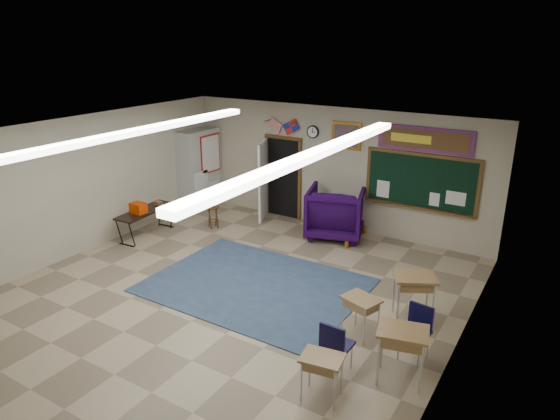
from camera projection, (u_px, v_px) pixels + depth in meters
The scene contains 24 objects.
floor at pixel (221, 300), 9.14m from camera, with size 9.00×9.00×0.00m, color #9D8B6C.
back_wall at pixel (332, 168), 12.25m from camera, with size 8.00×0.04×3.00m, color #B8AE95.
left_wall at pixel (70, 189), 10.62m from camera, with size 0.04×9.00×3.00m, color #B8AE95.
right_wall at pixel (454, 281), 6.66m from camera, with size 0.04×9.00×3.00m, color #B8AE95.
ceiling at pixel (214, 139), 8.14m from camera, with size 8.00×9.00×0.04m, color beige.
area_rug at pixel (255, 285), 9.68m from camera, with size 4.00×3.00×0.02m, color #374D69.
fluorescent_strips at pixel (214, 142), 8.16m from camera, with size 3.86×6.00×0.10m, color white, non-canonical shape.
doorway at pixel (277, 178), 13.02m from camera, with size 1.10×0.89×2.16m.
chalkboard at pixel (420, 183), 11.14m from camera, with size 2.55×0.14×1.30m.
bulletin_board at pixel (425, 140), 10.82m from camera, with size 2.10×0.05×0.55m.
framed_art_print at pixel (346, 136), 11.77m from camera, with size 0.75×0.05×0.65m.
wall_clock at pixel (313, 132), 12.21m from camera, with size 0.32×0.05×0.32m.
wall_flags at pixel (283, 124), 12.57m from camera, with size 1.16×0.06×0.70m, color red, non-canonical shape.
storage_cabinet at pixel (200, 170), 13.70m from camera, with size 0.59×1.25×2.20m.
wingback_armchair at pixel (336, 212), 11.88m from camera, with size 1.29×1.33×1.21m, color #1B042F.
student_chair_reading at pixel (316, 215), 12.26m from camera, with size 0.41×0.41×0.82m, color black, non-canonical shape.
student_chair_desk_a at pixel (337, 346), 7.08m from camera, with size 0.42×0.42×0.85m, color black, non-canonical shape.
student_chair_desk_b at pixel (414, 335), 7.35m from camera, with size 0.42×0.42×0.84m, color black, non-canonical shape.
student_desk_front_left at pixel (360, 314), 7.97m from camera, with size 0.67×0.58×0.67m.
student_desk_front_right at pixel (413, 295), 8.40m from camera, with size 0.84×0.78×0.82m.
student_desk_back_left at pixel (322, 375), 6.57m from camera, with size 0.60×0.49×0.65m.
student_desk_back_right at pixel (401, 353), 6.88m from camera, with size 0.78×0.66×0.82m.
folding_table at pixel (146, 222), 11.97m from camera, with size 0.64×1.61×0.90m.
wooden_stool at pixel (213, 217), 12.50m from camera, with size 0.32×0.32×0.56m.
Camera 1 is at (5.15, -6.30, 4.60)m, focal length 32.00 mm.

